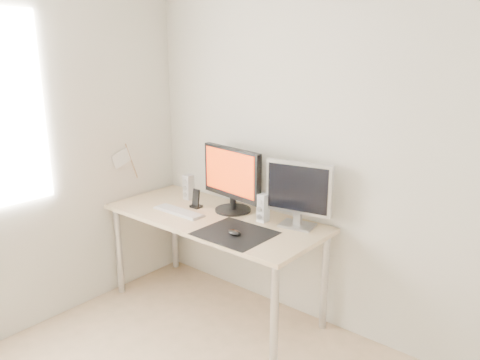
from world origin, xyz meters
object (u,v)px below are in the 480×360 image
Objects in this scene: mouse at (234,233)px; speaker_right at (263,208)px; main_monitor at (232,177)px; second_monitor at (298,191)px; keyboard at (179,211)px; speaker_left at (189,187)px; desk at (214,226)px; phone_dock at (196,202)px.

mouse is 0.33m from speaker_right.
main_monitor is 1.22× the size of second_monitor.
second_monitor is 1.07× the size of keyboard.
speaker_left is 0.74m from speaker_right.
main_monitor is 0.47m from speaker_left.
speaker_left is 0.33m from keyboard.
speaker_left is (-0.41, 0.16, 0.17)m from desk.
speaker_left is (-0.97, -0.04, -0.14)m from second_monitor.
speaker_right is 0.46× the size of keyboard.
desk is 8.25× the size of speaker_right.
phone_dock is at bearing 167.54° from desk.
desk is 3.56× the size of second_monitor.
mouse is at bearing -7.34° from keyboard.
main_monitor is at bearing 175.64° from speaker_right.
speaker_right reaches higher than keyboard.
main_monitor is 1.31× the size of keyboard.
phone_dock reaches higher than mouse.
speaker_left is at bearing 158.94° from desk.
phone_dock is at bearing -171.54° from speaker_right.
main_monitor reaches higher than phone_dock.
speaker_left is (-0.76, 0.34, 0.08)m from mouse.
main_monitor is (-0.31, 0.34, 0.23)m from mouse.
phone_dock is (0.19, -0.11, -0.05)m from speaker_left.
desk is at bearing 24.86° from keyboard.
keyboard is at bearing -57.57° from speaker_left.
phone_dock is (-0.22, 0.05, 0.12)m from desk.
desk is 8.25× the size of speaker_left.
mouse is at bearing -28.09° from desk.
keyboard is (-0.28, -0.26, -0.25)m from main_monitor.
mouse is at bearing -87.25° from speaker_right.
mouse is at bearing -119.02° from second_monitor.
main_monitor reaches higher than mouse.
mouse is 0.06× the size of desk.
phone_dock is (-0.55, -0.08, -0.05)m from speaker_right.
second_monitor is 2.32× the size of speaker_left.
speaker_left is at bearing 149.98° from phone_dock.
speaker_left reaches higher than desk.
desk is (-0.35, 0.19, -0.10)m from mouse.
second_monitor is 0.28m from speaker_right.
desk is 0.68m from second_monitor.
speaker_right is (0.30, -0.02, -0.16)m from main_monitor.
mouse reaches higher than desk.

